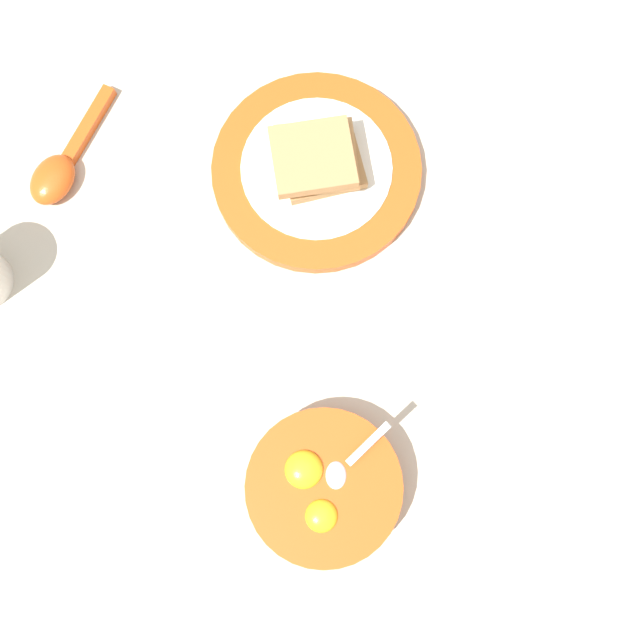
{
  "coord_description": "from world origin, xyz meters",
  "views": [
    {
      "loc": [
        -0.13,
        -0.16,
        0.75
      ],
      "look_at": [
        0.03,
        -0.16,
        0.02
      ],
      "focal_mm": 42.0,
      "sensor_mm": 36.0,
      "label": 1
    }
  ],
  "objects_px": {
    "toast_plate": "(317,171)",
    "egg_bowl": "(324,487)",
    "soup_spoon": "(60,169)",
    "toast_sandwich": "(317,159)"
  },
  "relations": [
    {
      "from": "egg_bowl",
      "to": "soup_spoon",
      "type": "bearing_deg",
      "value": 41.05
    },
    {
      "from": "soup_spoon",
      "to": "toast_sandwich",
      "type": "bearing_deg",
      "value": -89.36
    },
    {
      "from": "toast_sandwich",
      "to": "egg_bowl",
      "type": "bearing_deg",
      "value": -178.18
    },
    {
      "from": "soup_spoon",
      "to": "egg_bowl",
      "type": "bearing_deg",
      "value": -138.95
    },
    {
      "from": "egg_bowl",
      "to": "soup_spoon",
      "type": "relative_size",
      "value": 1.0
    },
    {
      "from": "toast_plate",
      "to": "toast_sandwich",
      "type": "relative_size",
      "value": 2.15
    },
    {
      "from": "toast_plate",
      "to": "egg_bowl",
      "type": "bearing_deg",
      "value": -178.08
    },
    {
      "from": "egg_bowl",
      "to": "toast_plate",
      "type": "distance_m",
      "value": 0.33
    },
    {
      "from": "soup_spoon",
      "to": "toast_plate",
      "type": "bearing_deg",
      "value": -89.38
    },
    {
      "from": "toast_sandwich",
      "to": "soup_spoon",
      "type": "xyz_separation_m",
      "value": [
        -0.0,
        0.27,
        -0.03
      ]
    }
  ]
}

